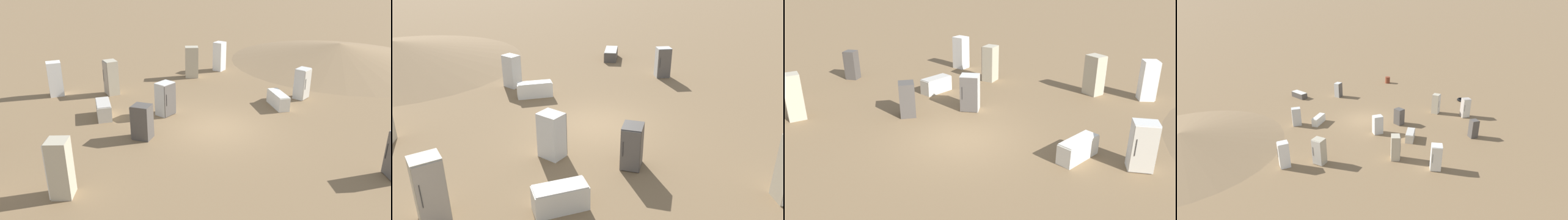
# 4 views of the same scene
# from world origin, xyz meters

# --- Properties ---
(ground_plane) EXTENTS (1000.00, 1000.00, 0.00)m
(ground_plane) POSITION_xyz_m (0.00, 0.00, 0.00)
(ground_plane) COLOR brown
(dirt_mound) EXTENTS (15.38, 15.38, 1.34)m
(dirt_mound) POSITION_xyz_m (-2.64, 14.77, 0.67)
(dirt_mound) COLOR #7F6647
(dirt_mound) RESTS_ON ground_plane
(discarded_fridge_0) EXTENTS (1.71, 1.28, 0.73)m
(discarded_fridge_0) POSITION_xyz_m (0.11, 4.22, 0.36)
(discarded_fridge_0) COLOR silver
(discarded_fridge_0) RESTS_ON ground_plane
(discarded_fridge_1) EXTENTS (0.97, 0.95, 1.61)m
(discarded_fridge_1) POSITION_xyz_m (6.98, 1.86, 0.81)
(discarded_fridge_1) COLOR silver
(discarded_fridge_1) RESTS_ON ground_plane
(discarded_fridge_2) EXTENTS (0.68, 0.73, 1.85)m
(discarded_fridge_2) POSITION_xyz_m (-0.85, -9.68, 0.93)
(discarded_fridge_2) COLOR #A89E93
(discarded_fridge_2) RESTS_ON ground_plane
(discarded_fridge_3) EXTENTS (1.91, 1.76, 0.62)m
(discarded_fridge_3) POSITION_xyz_m (7.53, 6.22, 0.31)
(discarded_fridge_3) COLOR #4C4742
(discarded_fridge_3) RESTS_ON ground_plane
(discarded_fridge_4) EXTENTS (0.78, 0.85, 1.90)m
(discarded_fridge_4) POSITION_xyz_m (-6.68, 6.69, 0.95)
(discarded_fridge_4) COLOR white
(discarded_fridge_4) RESTS_ON ground_plane
(discarded_fridge_5) EXTENTS (0.80, 0.89, 1.60)m
(discarded_fridge_5) POSITION_xyz_m (-2.77, -0.72, 0.80)
(discarded_fridge_5) COLOR silver
(discarded_fridge_5) RESTS_ON ground_plane
(discarded_fridge_6) EXTENTS (1.03, 1.04, 1.94)m
(discarded_fridge_6) POSITION_xyz_m (-6.69, 4.26, 0.97)
(discarded_fridge_6) COLOR #B2A88E
(discarded_fridge_6) RESTS_ON ground_plane
(discarded_fridge_7) EXTENTS (1.63, 1.19, 0.76)m
(discarded_fridge_7) POSITION_xyz_m (-4.42, -3.13, 0.38)
(discarded_fridge_7) COLOR beige
(discarded_fridge_7) RESTS_ON ground_plane
(discarded_fridge_8) EXTENTS (0.64, 0.70, 1.55)m
(discarded_fridge_8) POSITION_xyz_m (-4.93, -8.43, 0.78)
(discarded_fridge_8) COLOR #4C4742
(discarded_fridge_8) RESTS_ON ground_plane
(discarded_fridge_9) EXTENTS (0.72, 0.84, 1.64)m
(discarded_fridge_9) POSITION_xyz_m (0.15, 6.16, 0.82)
(discarded_fridge_9) COLOR silver
(discarded_fridge_9) RESTS_ON ground_plane
(discarded_fridge_10) EXTENTS (0.85, 0.77, 1.90)m
(discarded_fridge_10) POSITION_xyz_m (-7.10, -1.18, 0.95)
(discarded_fridge_10) COLOR #B2A88E
(discarded_fridge_10) RESTS_ON ground_plane
(discarded_fridge_11) EXTENTS (0.94, 0.94, 1.95)m
(discarded_fridge_11) POSITION_xyz_m (0.51, -7.23, 0.97)
(discarded_fridge_11) COLOR #B2A88E
(discarded_fridge_11) RESTS_ON ground_plane
(discarded_fridge_12) EXTENTS (0.99, 0.94, 1.47)m
(discarded_fridge_12) POSITION_xyz_m (-1.32, -3.01, 0.74)
(discarded_fridge_12) COLOR #4C4742
(discarded_fridge_12) RESTS_ON ground_plane
(discarded_fridge_13) EXTENTS (0.89, 0.90, 1.88)m
(discarded_fridge_13) POSITION_xyz_m (-8.91, -3.58, 0.94)
(discarded_fridge_13) COLOR white
(discarded_fridge_13) RESTS_ON ground_plane
(scrap_tire) EXTENTS (0.96, 0.96, 0.23)m
(scrap_tire) POSITION_xyz_m (3.23, -11.32, 0.12)
(scrap_tire) COLOR black
(scrap_tire) RESTS_ON ground_plane
(rusty_barrel) EXTENTS (0.61, 0.61, 0.81)m
(rusty_barrel) POSITION_xyz_m (10.99, -4.77, 0.40)
(rusty_barrel) COLOR brown
(rusty_barrel) RESTS_ON ground_plane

